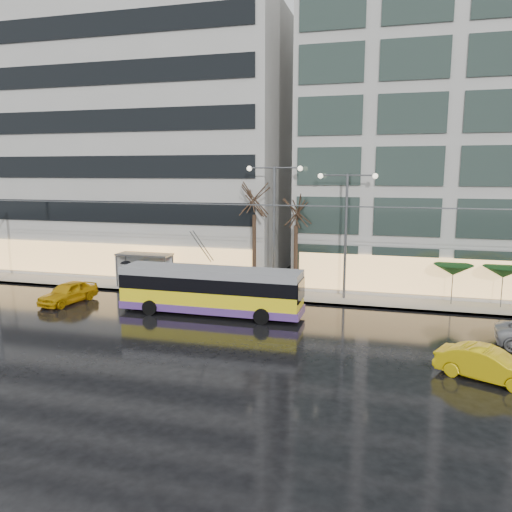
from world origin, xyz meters
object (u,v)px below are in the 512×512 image
at_px(bus_shelter, 141,262).
at_px(taxi_a, 68,292).
at_px(trolleybus, 211,292).
at_px(street_lamp_near, 274,212).

relative_size(bus_shelter, taxi_a, 0.98).
bearing_deg(taxi_a, trolleybus, 10.36).
bearing_deg(trolleybus, taxi_a, -179.92).
bearing_deg(trolleybus, bus_shelter, 143.98).
bearing_deg(trolleybus, street_lamp_near, 64.74).
relative_size(trolleybus, bus_shelter, 2.72).
bearing_deg(bus_shelter, trolleybus, -36.02).
relative_size(trolleybus, street_lamp_near, 1.27).
distance_m(street_lamp_near, taxi_a, 15.07).
xyz_separation_m(trolleybus, street_lamp_near, (2.69, 5.71, 4.56)).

